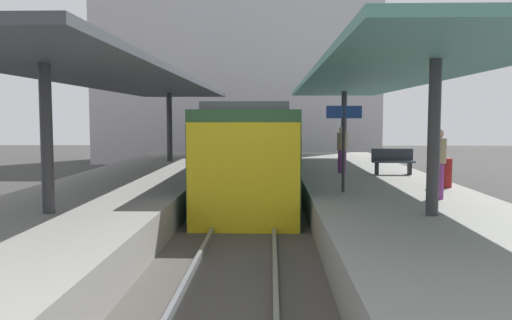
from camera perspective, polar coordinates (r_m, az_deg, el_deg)
name	(u,v)px	position (r m, az deg, el deg)	size (l,w,h in m)	color
ground_plane	(249,217)	(15.46, -0.78, -6.23)	(80.00, 80.00, 0.00)	#383835
platform_left	(120,200)	(15.99, -14.55, -4.20)	(4.40, 28.00, 1.00)	gray
platform_right	(380,201)	(15.68, 13.27, -4.34)	(4.40, 28.00, 1.00)	gray
track_ballast	(249,214)	(15.44, -0.78, -5.86)	(3.20, 28.00, 0.20)	#4C4742
rail_near_side	(224,208)	(15.46, -3.46, -5.22)	(0.08, 28.00, 0.14)	slate
rail_far_side	(273,208)	(15.40, 1.91, -5.25)	(0.08, 28.00, 0.14)	slate
commuter_train	(254,149)	(19.90, -0.22, 1.21)	(2.78, 15.50, 3.10)	#2D5633
canopy_left	(130,82)	(17.19, -13.48, 8.19)	(4.18, 21.00, 3.13)	#333335
canopy_right	(373,80)	(16.91, 12.53, 8.46)	(4.18, 21.00, 3.19)	#333335
platform_bench	(393,160)	(18.33, 14.61, -0.05)	(1.40, 0.41, 0.86)	black
platform_sign	(344,129)	(13.60, 9.50, 3.35)	(0.90, 0.08, 2.21)	#262628
litter_bin	(444,173)	(15.29, 19.68, -1.32)	(0.44, 0.44, 0.80)	maroon
passenger_near_bench	(438,163)	(13.02, 19.14, -0.30)	(0.36, 0.36, 1.64)	#7A337A
passenger_mid_platform	(342,149)	(18.44, 9.33, 1.22)	(0.36, 0.36, 1.61)	#7A337A
station_building_backdrop	(238,79)	(35.34, -1.97, 8.82)	(18.00, 6.00, 11.00)	#B7B2B7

